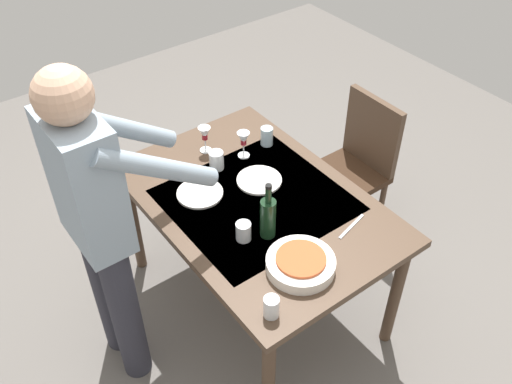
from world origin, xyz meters
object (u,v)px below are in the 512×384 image
object	(u,v)px
serving_bowl_pasta	(301,263)
dinner_plate_far	(259,180)
water_cup_near_left	(243,231)
water_cup_far_left	(271,307)
water_cup_near_right	(267,136)
dinner_plate_near	(200,193)
wine_glass_left	(205,135)
wine_bottle	(268,217)
wine_glass_right	(243,140)
chair_near	(357,160)
person_server	(100,221)
water_cup_far_right	(216,160)
dining_table	(256,212)

from	to	relation	value
serving_bowl_pasta	dinner_plate_far	size ratio (longest dim) A/B	1.30
water_cup_near_left	water_cup_far_left	distance (m)	0.44
water_cup_near_right	dinner_plate_near	bearing A→B (deg)	104.39
wine_glass_left	dinner_plate_near	distance (m)	0.37
wine_bottle	wine_glass_right	distance (m)	0.60
chair_near	water_cup_near_left	distance (m)	1.14
wine_glass_left	dinner_plate_near	size ratio (longest dim) A/B	0.66
water_cup_near_left	dinner_plate_far	bearing A→B (deg)	-46.92
person_server	wine_glass_left	size ratio (longest dim) A/B	11.19
wine_bottle	serving_bowl_pasta	xyz separation A→B (m)	(-0.25, 0.01, -0.08)
water_cup_near_right	water_cup_far_left	world-z (taller)	water_cup_near_right
wine_glass_left	water_cup_near_right	size ratio (longest dim) A/B	1.44
water_cup_near_left	water_cup_far_right	distance (m)	0.53
water_cup_far_right	serving_bowl_pasta	distance (m)	0.80
dining_table	water_cup_far_right	world-z (taller)	water_cup_far_right
person_server	dinner_plate_far	bearing A→B (deg)	-90.56
chair_near	wine_bottle	size ratio (longest dim) A/B	3.07
dinner_plate_far	water_cup_near_right	bearing A→B (deg)	-44.37
person_server	wine_glass_right	distance (m)	0.92
wine_glass_right	serving_bowl_pasta	xyz separation A→B (m)	(-0.79, 0.27, -0.07)
wine_bottle	wine_glass_right	world-z (taller)	wine_bottle
chair_near	wine_bottle	xyz separation A→B (m)	(-0.35, 0.95, 0.35)
dinner_plate_near	chair_near	bearing A→B (deg)	-93.74
wine_glass_right	serving_bowl_pasta	size ratio (longest dim) A/B	0.50
wine_glass_right	water_cup_near_right	xyz separation A→B (m)	(0.01, -0.16, -0.05)
serving_bowl_pasta	dinner_plate_near	size ratio (longest dim) A/B	1.30
person_server	serving_bowl_pasta	distance (m)	0.87
water_cup_far_left	water_cup_far_right	distance (m)	0.97
water_cup_near_left	wine_glass_right	bearing A→B (deg)	-35.88
wine_glass_left	wine_bottle	bearing A→B (deg)	170.39
wine_glass_right	water_cup_near_left	distance (m)	0.62
chair_near	dinner_plate_far	xyz separation A→B (m)	(-0.03, 0.76, 0.24)
water_cup_far_right	water_cup_far_left	bearing A→B (deg)	159.08
water_cup_near_left	serving_bowl_pasta	bearing A→B (deg)	-162.68
person_server	serving_bowl_pasta	world-z (taller)	person_server
wine_bottle	dinner_plate_far	xyz separation A→B (m)	(0.33, -0.20, -0.10)
chair_near	water_cup_far_right	size ratio (longest dim) A/B	9.12
wine_bottle	dinner_plate_near	size ratio (longest dim) A/B	1.29
water_cup_far_right	person_server	bearing A→B (deg)	106.31
person_server	dinner_plate_near	distance (m)	0.58
dining_table	wine_bottle	xyz separation A→B (m)	(-0.22, 0.10, 0.19)
wine_bottle	water_cup_far_left	xyz separation A→B (m)	(-0.36, 0.26, -0.06)
water_cup_far_left	dinner_plate_far	distance (m)	0.83
water_cup_far_left	water_cup_far_right	xyz separation A→B (m)	(0.91, -0.35, 0.00)
dining_table	water_cup_far_left	size ratio (longest dim) A/B	14.49
person_server	water_cup_near_right	bearing A→B (deg)	-78.21
wine_bottle	water_cup_near_right	size ratio (longest dim) A/B	2.83
water_cup_near_right	chair_near	bearing A→B (deg)	-110.74
wine_glass_right	water_cup_near_left	bearing A→B (deg)	144.12
wine_glass_right	dinner_plate_near	bearing A→B (deg)	108.95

